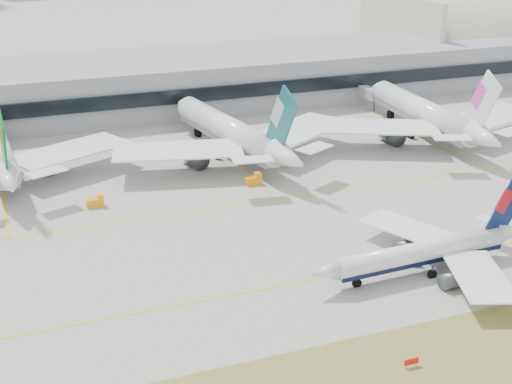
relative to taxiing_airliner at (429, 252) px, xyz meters
name	(u,v)px	position (x,y,z in m)	size (l,w,h in m)	color
ground	(247,276)	(-29.78, 9.04, -3.63)	(3000.00, 3000.00, 0.00)	#A9A79E
taxiing_airliner	(429,252)	(0.00, 0.00, 0.00)	(44.82, 38.94, 15.06)	white
widebody_cathay	(232,133)	(-11.89, 68.72, 2.62)	(65.15, 64.42, 23.51)	white
widebody_china_air	(428,115)	(42.42, 65.47, 2.70)	(66.77, 65.35, 23.82)	white
terminal	(119,86)	(-29.78, 123.88, 3.87)	(280.00, 43.10, 15.00)	gray
hangar	(491,62)	(124.78, 144.04, -3.49)	(91.00, 60.00, 60.00)	beige
hold_sign_right	(412,362)	(-17.63, -22.96, -2.75)	(2.20, 0.15, 1.35)	red
gse_b	(96,202)	(-48.95, 48.82, -2.58)	(3.55, 2.00, 2.60)	orange
gse_c	(254,180)	(-13.56, 49.24, -2.58)	(3.55, 2.00, 2.60)	orange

